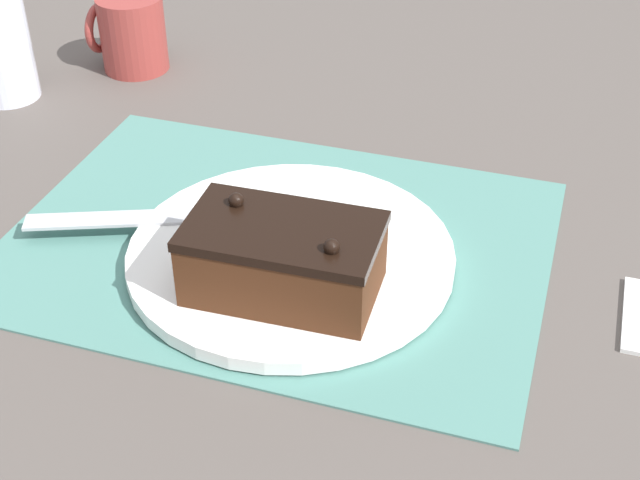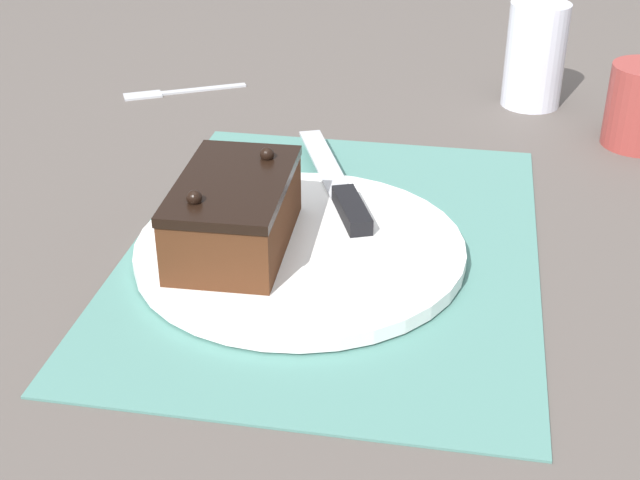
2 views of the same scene
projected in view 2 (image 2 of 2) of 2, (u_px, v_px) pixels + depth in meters
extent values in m
plane|color=#544C47|center=(334.00, 249.00, 0.75)|extent=(3.00, 3.00, 0.00)
cube|color=slate|center=(334.00, 247.00, 0.75)|extent=(0.46, 0.34, 0.00)
cylinder|color=white|center=(300.00, 249.00, 0.73)|extent=(0.27, 0.27, 0.01)
cube|color=#472614|center=(235.00, 217.00, 0.72)|extent=(0.15, 0.09, 0.05)
cube|color=black|center=(233.00, 184.00, 0.70)|extent=(0.15, 0.09, 0.01)
sphere|color=black|center=(194.00, 198.00, 0.66)|extent=(0.01, 0.01, 0.01)
sphere|color=black|center=(267.00, 154.00, 0.73)|extent=(0.01, 0.01, 0.01)
cube|color=black|center=(352.00, 210.00, 0.77)|extent=(0.08, 0.05, 0.01)
cube|color=#B7BABF|center=(325.00, 162.00, 0.87)|extent=(0.15, 0.08, 0.00)
cylinder|color=white|center=(535.00, 55.00, 1.03)|extent=(0.07, 0.07, 0.12)
torus|color=#993833|center=(638.00, 90.00, 0.97)|extent=(0.01, 0.06, 0.06)
cube|color=#B7BABF|center=(204.00, 88.00, 1.10)|extent=(0.06, 0.10, 0.01)
cube|color=#B7BABF|center=(143.00, 94.00, 1.08)|extent=(0.04, 0.05, 0.01)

